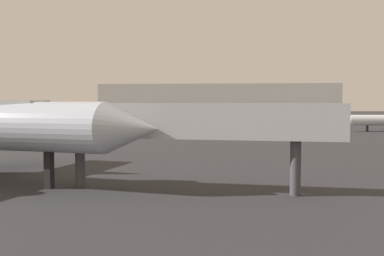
% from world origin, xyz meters
% --- Properties ---
extents(jet_bridge, '(23.80, 4.46, 6.21)m').
position_xyz_m(jet_bridge, '(-6.25, 19.31, 4.71)').
color(jet_bridge, '#B2B7BC').
rests_on(jet_bridge, ground_plane).
extents(terminal_building, '(68.92, 24.89, 11.37)m').
position_xyz_m(terminal_building, '(-5.87, 126.48, 5.68)').
color(terminal_building, '#B7B7B2').
rests_on(terminal_building, ground_plane).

